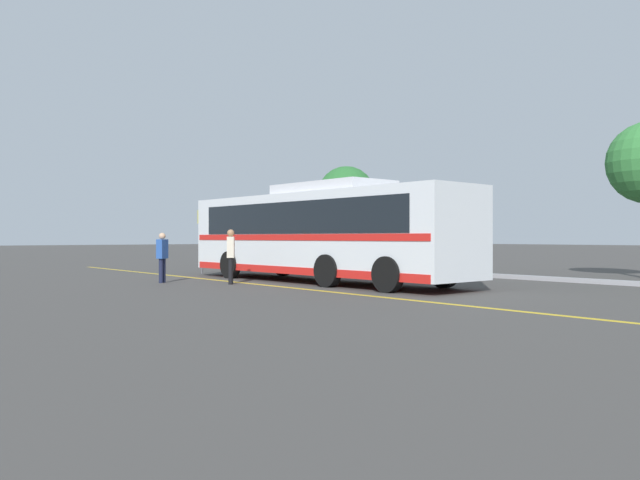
% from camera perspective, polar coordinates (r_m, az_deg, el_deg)
% --- Properties ---
extents(ground_plane, '(220.00, 220.00, 0.00)m').
position_cam_1_polar(ground_plane, '(21.90, -0.30, -3.73)').
color(ground_plane, '#423F3D').
extents(lane_strip_0, '(31.86, 0.20, 0.01)m').
position_cam_1_polar(lane_strip_0, '(19.81, -4.91, -4.14)').
color(lane_strip_0, gold).
rests_on(lane_strip_0, ground_plane).
extents(curb_strip, '(39.86, 0.36, 0.15)m').
position_cam_1_polar(curb_strip, '(25.77, 11.18, -2.97)').
color(curb_strip, '#99999E').
rests_on(curb_strip, ground_plane).
extents(transit_bus, '(12.22, 2.89, 3.32)m').
position_cam_1_polar(transit_bus, '(21.08, 0.03, 0.75)').
color(transit_bus, silver).
rests_on(transit_bus, ground_plane).
extents(parked_car_0, '(4.41, 2.19, 1.39)m').
position_cam_1_polar(parked_car_0, '(32.18, -5.59, -1.22)').
color(parked_car_0, '#4C3823').
rests_on(parked_car_0, ground_plane).
extents(parked_car_1, '(4.67, 2.00, 1.47)m').
position_cam_1_polar(parked_car_1, '(26.86, 2.47, -1.40)').
color(parked_car_1, olive).
rests_on(parked_car_1, ground_plane).
extents(pedestrian_0, '(0.47, 0.43, 1.77)m').
position_cam_1_polar(pedestrian_0, '(20.33, -8.16, -1.17)').
color(pedestrian_0, black).
rests_on(pedestrian_0, ground_plane).
extents(pedestrian_1, '(0.42, 0.47, 1.67)m').
position_cam_1_polar(pedestrian_1, '(21.45, -14.23, -1.28)').
color(pedestrian_1, '#191E38').
rests_on(pedestrian_1, ground_plane).
extents(bus_stop_sign, '(0.07, 0.40, 2.70)m').
position_cam_1_polar(bus_stop_sign, '(26.53, -10.74, 0.62)').
color(bus_stop_sign, '#59595E').
rests_on(bus_stop_sign, ground_plane).
extents(tree_1, '(3.43, 3.43, 5.72)m').
position_cam_1_polar(tree_1, '(36.90, 2.42, 4.08)').
color(tree_1, '#513823').
rests_on(tree_1, ground_plane).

